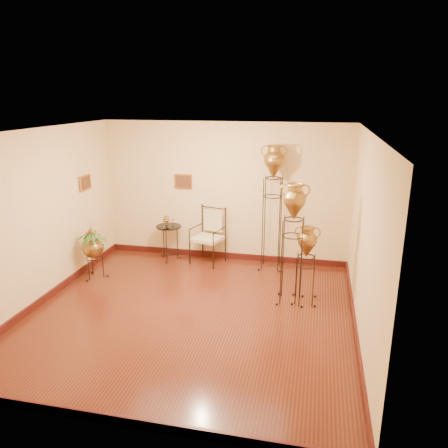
% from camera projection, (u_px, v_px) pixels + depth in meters
% --- Properties ---
extents(ground, '(5.00, 5.00, 0.00)m').
position_uv_depth(ground, '(191.00, 313.00, 6.84)').
color(ground, '#562114').
rests_on(ground, ground).
extents(room_shell, '(5.02, 5.02, 2.81)m').
position_uv_depth(room_shell, '(188.00, 206.00, 6.36)').
color(room_shell, beige).
rests_on(room_shell, ground).
extents(amphora_tall, '(0.59, 0.59, 2.43)m').
position_uv_depth(amphora_tall, '(272.00, 207.00, 8.30)').
color(amphora_tall, black).
rests_on(amphora_tall, ground).
extents(amphora_mid, '(0.59, 0.59, 2.01)m').
position_uv_depth(amphora_mid, '(293.00, 243.00, 6.96)').
color(amphora_mid, black).
rests_on(amphora_mid, ground).
extents(amphora_short, '(0.40, 0.40, 1.31)m').
position_uv_depth(amphora_short, '(306.00, 264.00, 7.06)').
color(amphora_short, black).
rests_on(amphora_short, ground).
extents(planter_urn, '(0.78, 0.78, 1.12)m').
position_uv_depth(planter_urn, '(93.00, 246.00, 8.02)').
color(planter_urn, black).
rests_on(planter_urn, ground).
extents(armchair, '(0.76, 0.74, 1.12)m').
position_uv_depth(armchair, '(208.00, 236.00, 8.75)').
color(armchair, black).
rests_on(armchair, ground).
extents(side_table, '(0.62, 0.62, 0.92)m').
position_uv_depth(side_table, '(169.00, 242.00, 8.97)').
color(side_table, black).
rests_on(side_table, ground).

